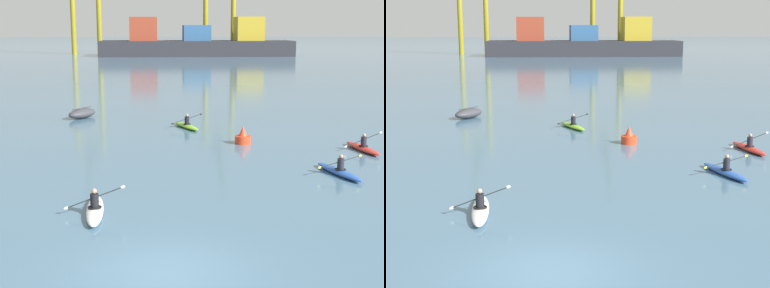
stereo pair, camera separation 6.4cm
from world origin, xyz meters
The scene contains 8 objects.
ground_plane centered at (0.00, 0.00, 0.00)m, with size 800.00×800.00×0.00m, color #476B84.
container_barge centered at (9.44, 116.91, 2.95)m, with size 44.35×10.77×8.91m.
capsized_dinghy centered at (-5.53, 26.47, 0.35)m, with size 2.39×2.76×0.76m.
channel_buoy centered at (4.70, 16.72, 0.36)m, with size 0.90×0.90×1.00m.
kayak_lime centered at (1.79, 21.95, 0.17)m, with size 2.10×3.38×0.95m.
kayak_white centered at (-2.38, 5.03, 0.17)m, with size 2.19×3.43×1.04m.
kayak_blue centered at (7.94, 9.69, 0.17)m, with size 2.20×3.44×0.95m.
kayak_red centered at (10.79, 14.48, 0.17)m, with size 2.18×3.45×1.03m.
Camera 2 is at (-0.13, -13.84, 6.43)m, focal length 52.02 mm.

